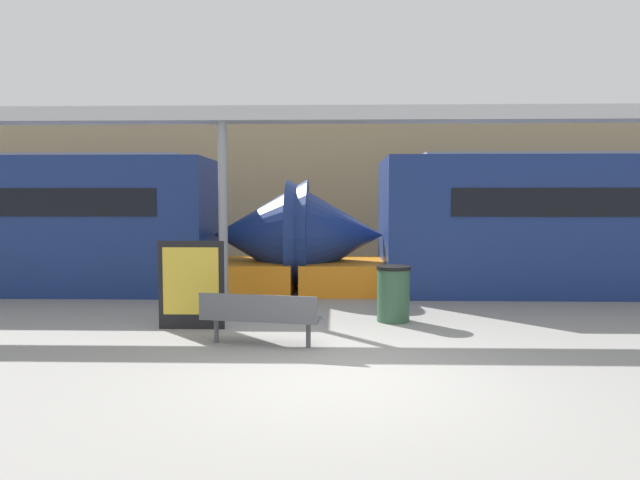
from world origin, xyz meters
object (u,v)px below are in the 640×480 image
object	(u,v)px
bench_near	(260,315)
support_column_near	(223,215)
poster_board	(191,285)
trash_bin	(393,294)
train_right	(6,226)

from	to	relation	value
bench_near	support_column_near	world-z (taller)	support_column_near
support_column_near	poster_board	bearing A→B (deg)	-93.48
trash_bin	support_column_near	distance (m)	3.79
train_right	trash_bin	size ratio (longest dim) A/B	14.75
trash_bin	support_column_near	xyz separation A→B (m)	(-3.27, 1.37, 1.35)
bench_near	poster_board	xyz separation A→B (m)	(-1.28, 1.10, 0.27)
train_right	trash_bin	xyz separation A→B (m)	(8.95, -3.52, -1.02)
trash_bin	support_column_near	world-z (taller)	support_column_near
support_column_near	train_right	bearing A→B (deg)	159.24
train_right	support_column_near	world-z (taller)	support_column_near
train_right	support_column_near	distance (m)	6.08
bench_near	train_right	bearing A→B (deg)	152.38
trash_bin	poster_board	bearing A→B (deg)	-168.26
bench_near	trash_bin	size ratio (longest dim) A/B	1.86
trash_bin	support_column_near	bearing A→B (deg)	157.26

